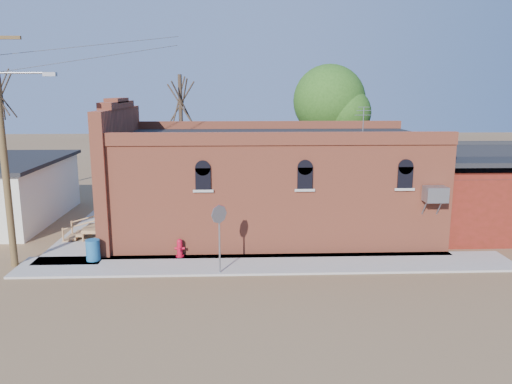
{
  "coord_description": "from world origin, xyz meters",
  "views": [
    {
      "loc": [
        0.32,
        -17.27,
        6.62
      ],
      "look_at": [
        1.12,
        3.21,
        2.4
      ],
      "focal_mm": 35.0,
      "sensor_mm": 36.0,
      "label": 1
    }
  ],
  "objects_px": {
    "brick_bar": "(265,183)",
    "utility_pole": "(4,141)",
    "stop_sign": "(219,221)",
    "trash_barrel": "(93,250)",
    "fire_hydrant": "(180,248)"
  },
  "relations": [
    {
      "from": "brick_bar",
      "to": "utility_pole",
      "type": "distance_m",
      "value": 10.96
    },
    {
      "from": "stop_sign",
      "to": "trash_barrel",
      "type": "bearing_deg",
      "value": 144.57
    },
    {
      "from": "brick_bar",
      "to": "fire_hydrant",
      "type": "height_order",
      "value": "brick_bar"
    },
    {
      "from": "brick_bar",
      "to": "fire_hydrant",
      "type": "xyz_separation_m",
      "value": [
        -3.61,
        -3.7,
        -1.9
      ]
    },
    {
      "from": "brick_bar",
      "to": "utility_pole",
      "type": "relative_size",
      "value": 1.82
    },
    {
      "from": "utility_pole",
      "to": "fire_hydrant",
      "type": "relative_size",
      "value": 12.23
    },
    {
      "from": "brick_bar",
      "to": "trash_barrel",
      "type": "bearing_deg",
      "value": -150.09
    },
    {
      "from": "fire_hydrant",
      "to": "trash_barrel",
      "type": "relative_size",
      "value": 0.89
    },
    {
      "from": "utility_pole",
      "to": "brick_bar",
      "type": "bearing_deg",
      "value": 23.69
    },
    {
      "from": "stop_sign",
      "to": "trash_barrel",
      "type": "height_order",
      "value": "stop_sign"
    },
    {
      "from": "brick_bar",
      "to": "stop_sign",
      "type": "bearing_deg",
      "value": -109.68
    },
    {
      "from": "brick_bar",
      "to": "utility_pole",
      "type": "height_order",
      "value": "utility_pole"
    },
    {
      "from": "brick_bar",
      "to": "stop_sign",
      "type": "relative_size",
      "value": 6.48
    },
    {
      "from": "stop_sign",
      "to": "trash_barrel",
      "type": "xyz_separation_m",
      "value": [
        -4.98,
        1.5,
        -1.53
      ]
    },
    {
      "from": "brick_bar",
      "to": "stop_sign",
      "type": "height_order",
      "value": "brick_bar"
    }
  ]
}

